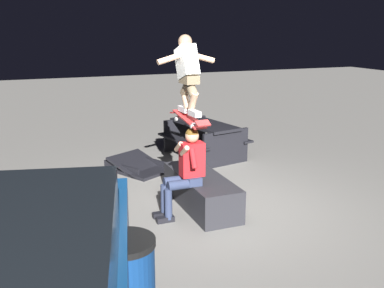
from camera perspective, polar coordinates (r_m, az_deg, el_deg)
The scene contains 8 objects.
ground_plane at distance 6.94m, azimuth 2.58°, elevation -8.33°, with size 40.00×40.00×0.00m, color gray.
ledge_box_main at distance 6.97m, azimuth 1.15°, elevation -6.03°, with size 1.77×0.62×0.50m, color #28282D.
person_sitting_on_ledge at distance 6.43m, azimuth -0.89°, elevation -3.15°, with size 0.59×0.75×1.33m.
skateboard at distance 6.46m, azimuth -0.35°, elevation 3.24°, with size 1.03×0.25×0.15m.
skater_airborne at distance 6.41m, azimuth -0.57°, elevation 9.36°, with size 0.62×0.89×1.12m.
kicker_ramp at distance 8.78m, azimuth -6.66°, elevation -3.02°, with size 1.36×1.27×0.35m.
picnic_table_back at distance 9.56m, azimuth 1.57°, elevation 1.28°, with size 1.93×1.65×0.75m.
trash_bin at distance 4.41m, azimuth -8.48°, elevation -16.86°, with size 0.58×0.58×0.83m.
Camera 1 is at (-5.82, 2.65, 2.71)m, focal length 41.56 mm.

